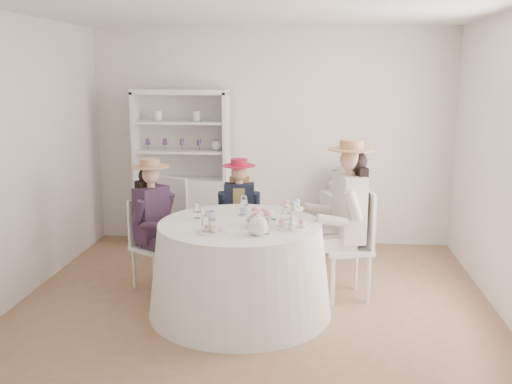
# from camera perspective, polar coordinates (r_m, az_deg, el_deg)

# --- Properties ---
(ground) EXTENTS (4.50, 4.50, 0.00)m
(ground) POSITION_cam_1_polar(r_m,az_deg,el_deg) (5.62, -0.10, -10.75)
(ground) COLOR #866143
(ground) RESTS_ON ground
(ceiling) EXTENTS (4.50, 4.50, 0.00)m
(ceiling) POSITION_cam_1_polar(r_m,az_deg,el_deg) (5.21, -0.12, 17.82)
(ceiling) COLOR white
(ceiling) RESTS_ON wall_back
(wall_back) EXTENTS (4.50, 0.00, 4.50)m
(wall_back) POSITION_cam_1_polar(r_m,az_deg,el_deg) (7.22, 1.52, 5.47)
(wall_back) COLOR silver
(wall_back) RESTS_ON ground
(wall_front) EXTENTS (4.50, 0.00, 4.50)m
(wall_front) POSITION_cam_1_polar(r_m,az_deg,el_deg) (3.30, -3.66, -2.48)
(wall_front) COLOR silver
(wall_front) RESTS_ON ground
(wall_left) EXTENTS (0.00, 4.50, 4.50)m
(wall_left) POSITION_cam_1_polar(r_m,az_deg,el_deg) (5.91, -22.39, 3.10)
(wall_left) COLOR silver
(wall_left) RESTS_ON ground
(wall_right) EXTENTS (0.00, 4.50, 4.50)m
(wall_right) POSITION_cam_1_polar(r_m,az_deg,el_deg) (5.49, 23.95, 2.35)
(wall_right) COLOR silver
(wall_right) RESTS_ON ground
(tea_table) EXTENTS (1.67, 1.67, 0.84)m
(tea_table) POSITION_cam_1_polar(r_m,az_deg,el_deg) (5.24, -1.60, -7.57)
(tea_table) COLOR white
(tea_table) RESTS_ON ground
(hutch) EXTENTS (1.32, 0.85, 1.95)m
(hutch) POSITION_cam_1_polar(r_m,az_deg,el_deg) (7.22, -7.25, 0.11)
(hutch) COLOR silver
(hutch) RESTS_ON ground
(side_table) EXTENTS (0.60, 0.60, 0.72)m
(side_table) POSITION_cam_1_polar(r_m,az_deg,el_deg) (7.10, 8.75, -2.94)
(side_table) COLOR silver
(side_table) RESTS_ON ground
(hatbox) EXTENTS (0.34, 0.34, 0.30)m
(hatbox) POSITION_cam_1_polar(r_m,az_deg,el_deg) (6.99, 8.88, 1.09)
(hatbox) COLOR black
(hatbox) RESTS_ON side_table
(guest_left) EXTENTS (0.57, 0.52, 1.33)m
(guest_left) POSITION_cam_1_polar(r_m,az_deg,el_deg) (5.79, -10.21, -2.42)
(guest_left) COLOR silver
(guest_left) RESTS_ON ground
(guest_mid) EXTENTS (0.46, 0.48, 1.25)m
(guest_mid) POSITION_cam_1_polar(r_m,az_deg,el_deg) (6.17, -1.68, -1.71)
(guest_mid) COLOR silver
(guest_mid) RESTS_ON ground
(guest_right) EXTENTS (0.63, 0.58, 1.55)m
(guest_right) POSITION_cam_1_polar(r_m,az_deg,el_deg) (5.49, 9.04, -1.85)
(guest_right) COLOR silver
(guest_right) RESTS_ON ground
(spare_chair) EXTENTS (0.58, 0.58, 1.06)m
(spare_chair) POSITION_cam_1_polar(r_m,az_deg,el_deg) (6.35, -7.70, -2.72)
(spare_chair) COLOR silver
(spare_chair) RESTS_ON ground
(teacup_a) EXTENTS (0.12, 0.12, 0.08)m
(teacup_a) POSITION_cam_1_polar(r_m,az_deg,el_deg) (5.20, -4.58, -2.43)
(teacup_a) COLOR white
(teacup_a) RESTS_ON tea_table
(teacup_b) EXTENTS (0.09, 0.09, 0.06)m
(teacup_b) POSITION_cam_1_polar(r_m,az_deg,el_deg) (5.35, -1.29, -2.03)
(teacup_b) COLOR white
(teacup_b) RESTS_ON tea_table
(teacup_c) EXTENTS (0.10, 0.10, 0.06)m
(teacup_c) POSITION_cam_1_polar(r_m,az_deg,el_deg) (5.24, 1.33, -2.37)
(teacup_c) COLOR white
(teacup_c) RESTS_ON tea_table
(flower_bowl) EXTENTS (0.24, 0.24, 0.06)m
(flower_bowl) POSITION_cam_1_polar(r_m,az_deg,el_deg) (4.99, 0.22, -3.11)
(flower_bowl) COLOR white
(flower_bowl) RESTS_ON tea_table
(flower_arrangement) EXTENTS (0.19, 0.19, 0.07)m
(flower_arrangement) POSITION_cam_1_polar(r_m,az_deg,el_deg) (5.03, 0.48, -2.26)
(flower_arrangement) COLOR pink
(flower_arrangement) RESTS_ON tea_table
(table_teapot) EXTENTS (0.24, 0.17, 0.18)m
(table_teapot) POSITION_cam_1_polar(r_m,az_deg,el_deg) (4.72, 0.24, -3.41)
(table_teapot) COLOR white
(table_teapot) RESTS_ON tea_table
(sandwich_plate) EXTENTS (0.27, 0.27, 0.06)m
(sandwich_plate) POSITION_cam_1_polar(r_m,az_deg,el_deg) (4.82, -4.38, -3.85)
(sandwich_plate) COLOR white
(sandwich_plate) RESTS_ON tea_table
(cupcake_stand) EXTENTS (0.26, 0.26, 0.25)m
(cupcake_stand) POSITION_cam_1_polar(r_m,az_deg,el_deg) (4.92, 3.61, -2.62)
(cupcake_stand) COLOR white
(cupcake_stand) RESTS_ON tea_table
(stemware_set) EXTENTS (0.90, 0.87, 0.15)m
(stemware_set) POSITION_cam_1_polar(r_m,az_deg,el_deg) (5.09, -1.63, -2.28)
(stemware_set) COLOR white
(stemware_set) RESTS_ON tea_table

